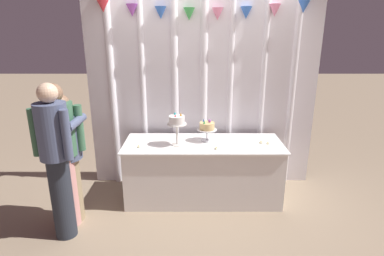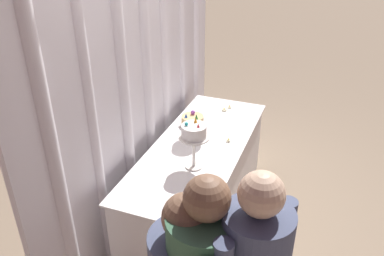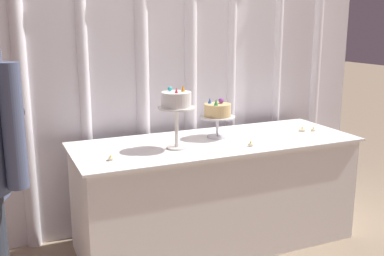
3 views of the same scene
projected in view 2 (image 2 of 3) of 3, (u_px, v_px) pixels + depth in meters
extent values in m
plane|color=gray|center=(208.00, 216.00, 3.71)|extent=(24.00, 24.00, 0.00)
cube|color=white|center=(143.00, 75.00, 3.26)|extent=(3.05, 0.04, 2.65)
cylinder|color=white|center=(51.00, 147.00, 2.27)|extent=(0.09, 0.09, 2.65)
cylinder|color=white|center=(91.00, 117.00, 2.60)|extent=(0.08, 0.08, 2.65)
cylinder|color=white|center=(123.00, 93.00, 2.95)|extent=(0.10, 0.10, 2.65)
cylinder|color=white|center=(146.00, 75.00, 3.27)|extent=(0.10, 0.10, 2.65)
cylinder|color=white|center=(164.00, 62.00, 3.56)|extent=(0.07, 0.07, 2.65)
cylinder|color=white|center=(182.00, 48.00, 3.91)|extent=(0.06, 0.06, 2.65)
cylinder|color=white|center=(196.00, 38.00, 4.24)|extent=(0.08, 0.08, 2.65)
cube|color=white|center=(199.00, 182.00, 3.56)|extent=(1.92, 0.70, 0.75)
cube|color=white|center=(199.00, 146.00, 3.38)|extent=(1.97, 0.75, 0.01)
cylinder|color=silver|center=(194.00, 166.00, 3.09)|extent=(0.13, 0.13, 0.01)
cylinder|color=silver|center=(194.00, 152.00, 3.03)|extent=(0.03, 0.03, 0.25)
cylinder|color=silver|center=(194.00, 137.00, 2.96)|extent=(0.23, 0.23, 0.01)
cylinder|color=white|center=(194.00, 131.00, 2.94)|extent=(0.19, 0.19, 0.10)
cone|color=orange|center=(196.00, 120.00, 2.95)|extent=(0.03, 0.03, 0.04)
sphere|color=#2DB2B7|center=(186.00, 124.00, 2.90)|extent=(0.03, 0.03, 0.03)
cone|color=#DB333D|center=(198.00, 125.00, 2.88)|extent=(0.02, 0.02, 0.03)
cylinder|color=silver|center=(192.00, 140.00, 3.44)|extent=(0.15, 0.15, 0.01)
cylinder|color=silver|center=(193.00, 133.00, 3.40)|extent=(0.02, 0.02, 0.13)
cylinder|color=silver|center=(193.00, 126.00, 3.37)|extent=(0.25, 0.25, 0.01)
cylinder|color=#DBB775|center=(193.00, 121.00, 3.35)|extent=(0.19, 0.19, 0.09)
sphere|color=purple|center=(193.00, 112.00, 3.35)|extent=(0.04, 0.04, 0.04)
cone|color=blue|center=(186.00, 115.00, 3.30)|extent=(0.03, 0.03, 0.04)
cone|color=green|center=(196.00, 117.00, 3.27)|extent=(0.03, 0.03, 0.04)
cylinder|color=beige|center=(183.00, 204.00, 2.69)|extent=(0.04, 0.04, 0.02)
sphere|color=#F9CC4C|center=(183.00, 202.00, 2.68)|extent=(0.01, 0.01, 0.01)
cylinder|color=beige|center=(228.00, 141.00, 3.42)|extent=(0.04, 0.04, 0.02)
sphere|color=#F9CC4C|center=(229.00, 139.00, 3.42)|extent=(0.01, 0.01, 0.01)
cylinder|color=beige|center=(224.00, 110.00, 3.96)|extent=(0.05, 0.05, 0.02)
sphere|color=#F9CC4C|center=(224.00, 108.00, 3.95)|extent=(0.01, 0.01, 0.01)
cylinder|color=beige|center=(230.00, 107.00, 4.01)|extent=(0.04, 0.04, 0.02)
sphere|color=#F9CC4C|center=(230.00, 106.00, 4.00)|extent=(0.01, 0.01, 0.01)
sphere|color=#846047|center=(187.00, 217.00, 1.69)|extent=(0.22, 0.22, 0.22)
cylinder|color=#4C5675|center=(232.00, 221.00, 1.89)|extent=(0.08, 0.43, 0.08)
cube|color=black|center=(277.00, 233.00, 1.82)|extent=(0.06, 0.02, 0.12)
sphere|color=#846047|center=(207.00, 198.00, 1.59)|extent=(0.20, 0.20, 0.20)
cylinder|color=#3D6B4C|center=(204.00, 232.00, 1.96)|extent=(0.08, 0.08, 0.50)
sphere|color=beige|center=(261.00, 194.00, 1.54)|extent=(0.19, 0.19, 0.19)
cylinder|color=#4C5675|center=(283.00, 243.00, 1.83)|extent=(0.08, 0.08, 0.49)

